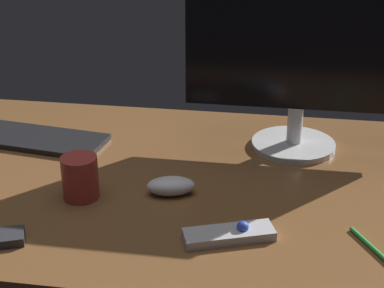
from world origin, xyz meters
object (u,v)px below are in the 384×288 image
(keyboard, at_px, (22,137))
(coffee_mug, at_px, (80,177))
(media_remote, at_px, (230,234))
(pen, at_px, (373,249))
(monitor, at_px, (300,61))
(computer_mouse, at_px, (171,186))

(keyboard, relative_size, coffee_mug, 4.70)
(media_remote, height_order, pen, media_remote)
(keyboard, bearing_deg, coffee_mug, -38.75)
(monitor, distance_m, coffee_mug, 0.58)
(computer_mouse, xyz_separation_m, pen, (0.41, -0.15, -0.02))
(coffee_mug, distance_m, pen, 0.61)
(monitor, bearing_deg, computer_mouse, -132.42)
(keyboard, height_order, coffee_mug, coffee_mug)
(computer_mouse, relative_size, coffee_mug, 1.11)
(monitor, xyz_separation_m, coffee_mug, (-0.45, -0.33, -0.18))
(monitor, bearing_deg, pen, -70.62)
(monitor, bearing_deg, coffee_mug, -143.72)
(pen, bearing_deg, monitor, 170.22)
(monitor, xyz_separation_m, pen, (0.15, -0.44, -0.22))
(monitor, height_order, keyboard, monitor)
(coffee_mug, bearing_deg, computer_mouse, 12.97)
(media_remote, relative_size, coffee_mug, 1.94)
(monitor, bearing_deg, media_remote, -104.69)
(keyboard, height_order, pen, keyboard)
(media_remote, bearing_deg, pen, -19.78)
(monitor, height_order, computer_mouse, monitor)
(monitor, height_order, media_remote, monitor)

